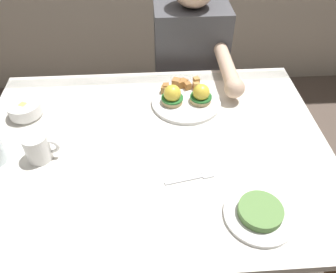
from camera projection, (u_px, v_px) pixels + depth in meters
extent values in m
plane|color=brown|center=(157.00, 250.00, 1.64)|extent=(6.00, 6.00, 0.00)
cube|color=white|center=(152.00, 149.00, 1.13)|extent=(1.20, 0.90, 0.03)
cube|color=#3F7F51|center=(157.00, 259.00, 0.84)|extent=(1.20, 0.06, 0.00)
cube|color=#3F7F51|center=(149.00, 79.00, 1.41)|extent=(1.20, 0.06, 0.00)
cube|color=brown|center=(42.00, 148.00, 1.65)|extent=(0.06, 0.06, 0.71)
cube|color=brown|center=(259.00, 138.00, 1.70)|extent=(0.06, 0.06, 0.71)
cylinder|color=white|center=(185.00, 102.00, 1.29)|extent=(0.27, 0.27, 0.01)
cylinder|color=tan|center=(171.00, 100.00, 1.27)|extent=(0.08, 0.08, 0.02)
cylinder|color=#286B2D|center=(171.00, 98.00, 1.26)|extent=(0.08, 0.08, 0.01)
sphere|color=yellow|center=(171.00, 93.00, 1.24)|extent=(0.07, 0.07, 0.07)
cylinder|color=tan|center=(200.00, 99.00, 1.27)|extent=(0.08, 0.08, 0.02)
cylinder|color=#236028|center=(200.00, 97.00, 1.26)|extent=(0.08, 0.08, 0.01)
sphere|color=yellow|center=(200.00, 92.00, 1.25)|extent=(0.06, 0.06, 0.06)
cube|color=#AD7038|center=(187.00, 86.00, 1.33)|extent=(0.03, 0.03, 0.03)
cube|color=#AD7038|center=(165.00, 88.00, 1.31)|extent=(0.02, 0.02, 0.04)
cube|color=#AD7038|center=(179.00, 84.00, 1.33)|extent=(0.04, 0.04, 0.03)
cube|color=#B77A42|center=(175.00, 83.00, 1.34)|extent=(0.04, 0.04, 0.04)
cube|color=tan|center=(163.00, 90.00, 1.31)|extent=(0.03, 0.03, 0.03)
cube|color=tan|center=(195.00, 82.00, 1.34)|extent=(0.03, 0.03, 0.04)
cube|color=tan|center=(195.00, 86.00, 1.33)|extent=(0.03, 0.03, 0.03)
cube|color=#AD7038|center=(183.00, 83.00, 1.34)|extent=(0.04, 0.04, 0.03)
cylinder|color=white|center=(26.00, 115.00, 1.23)|extent=(0.10, 0.10, 0.01)
cylinder|color=white|center=(24.00, 109.00, 1.21)|extent=(0.12, 0.12, 0.04)
cube|color=#EA6B70|center=(30.00, 111.00, 1.20)|extent=(0.02, 0.02, 0.02)
cube|color=#EA6B70|center=(24.00, 106.00, 1.22)|extent=(0.03, 0.03, 0.03)
cube|color=#F4DB66|center=(29.00, 105.00, 1.22)|extent=(0.03, 0.03, 0.02)
cube|color=#EA6B70|center=(27.00, 109.00, 1.20)|extent=(0.04, 0.04, 0.03)
cube|color=#B7E093|center=(27.00, 109.00, 1.22)|extent=(0.04, 0.04, 0.03)
cube|color=#F4DB66|center=(23.00, 107.00, 1.21)|extent=(0.03, 0.03, 0.02)
cylinder|color=white|center=(36.00, 148.00, 1.05)|extent=(0.08, 0.08, 0.09)
cylinder|color=black|center=(33.00, 138.00, 1.02)|extent=(0.07, 0.07, 0.01)
torus|color=white|center=(50.00, 147.00, 1.05)|extent=(0.06, 0.01, 0.06)
cube|color=silver|center=(183.00, 180.00, 1.01)|extent=(0.12, 0.03, 0.00)
cube|color=silver|center=(207.00, 175.00, 1.03)|extent=(0.04, 0.03, 0.00)
cylinder|color=white|center=(258.00, 215.00, 0.92)|extent=(0.20, 0.20, 0.01)
cylinder|color=#66934C|center=(259.00, 211.00, 0.91)|extent=(0.12, 0.12, 0.02)
cylinder|color=#33333D|center=(172.00, 142.00, 1.87)|extent=(0.11, 0.11, 0.45)
cylinder|color=#33333D|center=(203.00, 140.00, 1.87)|extent=(0.11, 0.11, 0.45)
cube|color=#4C4C51|center=(190.00, 58.00, 1.61)|extent=(0.34, 0.20, 0.50)
cylinder|color=beige|center=(226.00, 67.00, 1.37)|extent=(0.06, 0.30, 0.06)
sphere|color=beige|center=(234.00, 88.00, 1.26)|extent=(0.08, 0.08, 0.08)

